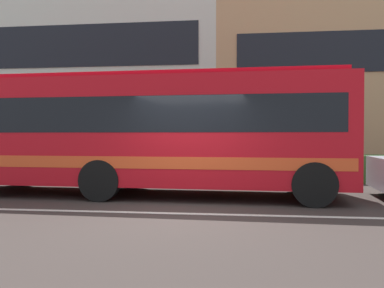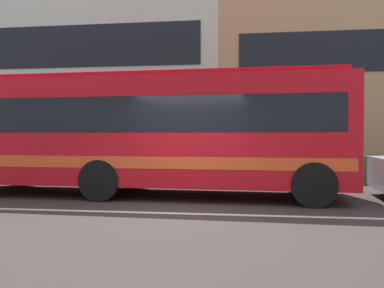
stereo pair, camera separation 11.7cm
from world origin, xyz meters
TOP-DOWN VIEW (x-y plane):
  - ground_plane at (0.00, 0.00)m, footprint 160.00×160.00m
  - lane_centre_line at (0.00, 0.00)m, footprint 60.00×0.16m
  - hedge_row_far at (0.22, 6.12)m, footprint 20.36×1.10m
  - apartment_block_left at (-10.08, 14.97)m, footprint 20.31×9.04m
  - transit_bus at (-1.46, 2.39)m, footprint 10.74×2.98m

SIDE VIEW (x-z plane):
  - ground_plane at x=0.00m, z-range 0.00..0.00m
  - lane_centre_line at x=0.00m, z-range 0.00..0.01m
  - hedge_row_far at x=0.22m, z-range 0.00..0.92m
  - transit_bus at x=-1.46m, z-range 0.16..3.29m
  - apartment_block_left at x=-10.08m, z-range 0.00..10.22m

